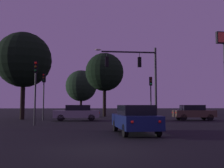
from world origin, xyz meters
TOP-DOWN VIEW (x-y plane):
  - ground_plane at (0.00, 24.50)m, footprint 168.00×168.00m
  - traffic_signal_mast_arm at (3.56, 13.71)m, footprint 5.52×0.57m
  - traffic_light_corner_left at (-4.72, 10.66)m, footprint 0.34×0.38m
  - traffic_light_corner_right at (5.45, 17.67)m, footprint 0.32×0.36m
  - traffic_light_median at (-5.40, 16.99)m, footprint 0.34×0.37m
  - car_nearside_lane at (1.90, 4.95)m, footprint 2.21×4.52m
  - car_crossing_left at (-2.06, 16.36)m, footprint 4.45×2.04m
  - car_crossing_right at (9.51, 16.58)m, footprint 4.07×1.89m
  - tree_behind_sign at (-7.95, 18.87)m, footprint 5.88×5.88m
  - tree_left_far at (0.86, 25.20)m, footprint 5.07×5.07m
  - tree_center_horizon at (-2.81, 34.84)m, footprint 5.25×5.25m

SIDE VIEW (x-z plane):
  - ground_plane at x=0.00m, z-range 0.00..0.00m
  - car_crossing_right at x=9.51m, z-range 0.03..1.55m
  - car_crossing_left at x=-2.06m, z-range 0.04..1.56m
  - car_nearside_lane at x=1.90m, z-range 0.04..1.56m
  - traffic_light_corner_right at x=5.45m, z-range 0.92..5.36m
  - traffic_light_median at x=-5.40m, z-range 0.96..5.62m
  - traffic_light_corner_left at x=-4.72m, z-range 0.98..5.80m
  - traffic_signal_mast_arm at x=3.56m, z-range 1.24..7.88m
  - tree_center_horizon at x=-2.81m, z-range 1.05..8.42m
  - tree_left_far at x=0.86m, z-range 1.65..10.07m
  - tree_behind_sign at x=-7.95m, z-range 1.67..10.94m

